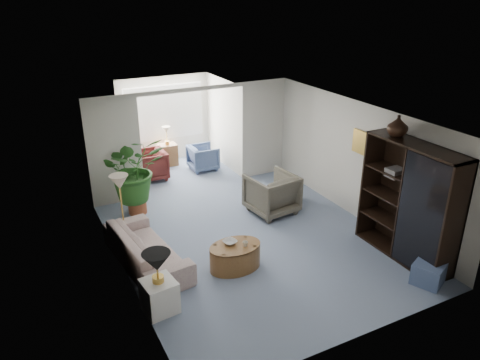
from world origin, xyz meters
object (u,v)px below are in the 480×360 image
coffee_bowl (230,242)px  cabinet_urn (398,126)px  plant_pot (138,206)px  sunroom_table (168,155)px  sunroom_chair_maroon (149,165)px  side_table_dark (291,190)px  sunroom_chair_blue (203,158)px  floor_lamp (119,182)px  framed_picture (364,143)px  entertainment_cabinet (409,202)px  ottoman (428,273)px  wingback_chair (272,193)px  coffee_table (235,256)px  end_table (159,296)px  table_lamp (157,262)px  sofa (146,248)px  coffee_cup (245,244)px

coffee_bowl → cabinet_urn: bearing=-12.1°
coffee_bowl → plant_pot: coffee_bowl is taller
plant_pot → sunroom_table: size_ratio=0.67×
plant_pot → sunroom_chair_maroon: size_ratio=0.48×
coffee_bowl → side_table_dark: (2.44, 1.79, -0.21)m
sunroom_chair_blue → sunroom_chair_maroon: (-1.50, 0.00, 0.05)m
coffee_bowl → floor_lamp: bearing=130.0°
framed_picture → floor_lamp: (-4.69, 1.33, -0.45)m
coffee_bowl → sunroom_table: size_ratio=0.39×
framed_picture → entertainment_cabinet: size_ratio=0.23×
ottoman → wingback_chair: bearing=106.0°
coffee_table → ottoman: 3.29m
coffee_bowl → wingback_chair: 2.29m
end_table → wingback_chair: 3.88m
table_lamp → sunroom_chair_maroon: 5.39m
coffee_table → cabinet_urn: 3.69m
cabinet_urn → side_table_dark: bearing=102.9°
coffee_table → sunroom_table: sunroom_table is taller
cabinet_urn → sunroom_table: cabinet_urn is taller
framed_picture → sofa: framed_picture is taller
coffee_table → sunroom_chair_maroon: 4.66m
cabinet_urn → plant_pot: bearing=138.7°
framed_picture → coffee_bowl: bearing=-172.7°
framed_picture → sofa: size_ratio=0.23×
coffee_cup → sunroom_chair_maroon: (-0.29, 4.75, -0.11)m
wingback_chair → ottoman: (1.00, -3.49, -0.26)m
entertainment_cabinet → sunroom_chair_maroon: (-3.09, 5.69, -0.71)m
end_table → sunroom_chair_maroon: (1.42, 5.18, 0.12)m
end_table → wingback_chair: wingback_chair is taller
side_table_dark → plant_pot: bearing=163.2°
table_lamp → sunroom_chair_blue: 5.97m
sofa → cabinet_urn: 4.96m
sunroom_chair_maroon → table_lamp: bearing=-13.8°
sofa → coffee_bowl: (1.31, -0.73, 0.16)m
sofa → sunroom_chair_blue: size_ratio=2.97×
ottoman → sunroom_table: size_ratio=0.78×
wingback_chair → cabinet_urn: 3.13m
coffee_bowl → ottoman: (2.74, -2.00, -0.29)m
sunroom_chair_maroon → end_table: bearing=-13.8°
coffee_table → coffee_bowl: 0.28m
wingback_chair → sunroom_chair_blue: bearing=-90.6°
end_table → plant_pot: 3.48m
coffee_table → entertainment_cabinet: size_ratio=0.44×
coffee_bowl → wingback_chair: bearing=40.5°
table_lamp → side_table_dark: 4.67m
sofa → table_lamp: size_ratio=4.98×
table_lamp → sunroom_chair_maroon: size_ratio=0.52×
ottoman → sunroom_chair_maroon: 7.14m
end_table → plant_pot: bearing=80.0°
side_table_dark → sunroom_chair_maroon: size_ratio=0.65×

